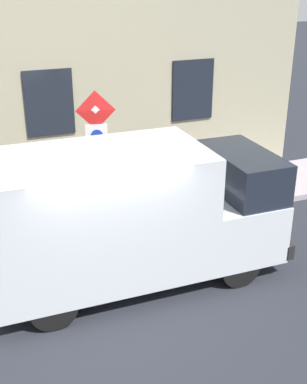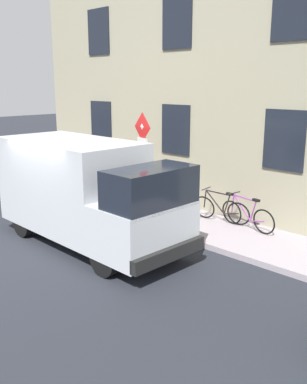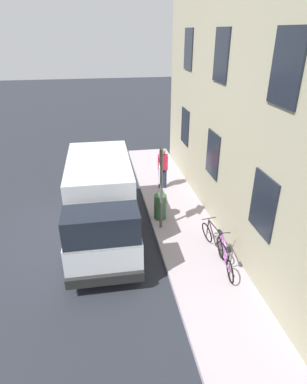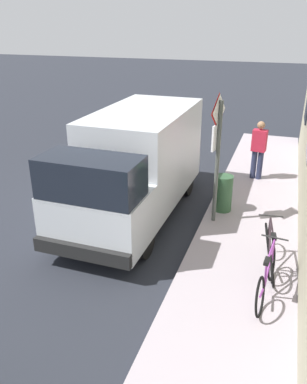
{
  "view_description": "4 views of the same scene",
  "coord_description": "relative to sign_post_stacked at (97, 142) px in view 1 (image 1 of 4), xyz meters",
  "views": [
    {
      "loc": [
        -7.14,
        1.99,
        5.26
      ],
      "look_at": [
        1.12,
        -1.3,
        1.33
      ],
      "focal_mm": 47.58,
      "sensor_mm": 36.0,
      "label": 1
    },
    {
      "loc": [
        -5.62,
        -8.71,
        3.83
      ],
      "look_at": [
        2.12,
        -1.12,
        1.09
      ],
      "focal_mm": 40.3,
      "sensor_mm": 36.0,
      "label": 2
    },
    {
      "loc": [
        0.44,
        -9.85,
        6.2
      ],
      "look_at": [
        2.11,
        -0.41,
        1.43
      ],
      "focal_mm": 30.48,
      "sensor_mm": 36.0,
      "label": 3
    },
    {
      "loc": [
        3.64,
        -8.76,
        4.48
      ],
      "look_at": [
        1.11,
        -1.32,
        1.01
      ],
      "focal_mm": 36.59,
      "sensor_mm": 36.0,
      "label": 4
    }
  ],
  "objects": [
    {
      "name": "ground_plane",
      "position": [
        -2.3,
        0.55,
        -2.05
      ],
      "size": [
        80.0,
        80.0,
        0.0
      ],
      "primitive_type": "plane",
      "color": "#24262E"
    },
    {
      "name": "sidewalk_slab",
      "position": [
        0.86,
        0.55,
        -1.98
      ],
      "size": [
        2.15,
        15.03,
        0.14
      ],
      "primitive_type": "cube",
      "color": "#A0959D",
      "rests_on": "ground_plane"
    },
    {
      "name": "bicycle_black",
      "position": [
        1.38,
        -1.6,
        -1.54
      ],
      "size": [
        0.49,
        1.72,
        0.89
      ],
      "rotation": [
        0.0,
        0.0,
        1.71
      ],
      "color": "black",
      "rests_on": "sidewalk_slab"
    },
    {
      "name": "delivery_van",
      "position": [
        -1.91,
        -0.0,
        -0.72
      ],
      "size": [
        2.07,
        5.35,
        2.5
      ],
      "rotation": [
        0.0,
        0.0,
        4.7
      ],
      "color": "silver",
      "rests_on": "ground_plane"
    },
    {
      "name": "building_facade",
      "position": [
        2.28,
        0.55,
        1.8
      ],
      "size": [
        0.75,
        13.03,
        7.7
      ],
      "color": "#9D977C",
      "rests_on": "ground_plane"
    },
    {
      "name": "sign_post_stacked",
      "position": [
        0.0,
        0.0,
        0.0
      ],
      "size": [
        0.19,
        0.55,
        2.84
      ],
      "color": "#474C47",
      "rests_on": "sidewalk_slab"
    },
    {
      "name": "litter_bin",
      "position": [
        0.14,
        0.61,
        -1.46
      ],
      "size": [
        0.44,
        0.44,
        0.9
      ],
      "primitive_type": "cylinder",
      "color": "#2D5133",
      "rests_on": "sidewalk_slab"
    },
    {
      "name": "bicycle_purple",
      "position": [
        1.39,
        -2.43,
        -1.54
      ],
      "size": [
        0.46,
        1.71,
        0.89
      ],
      "rotation": [
        0.0,
        0.0,
        1.46
      ],
      "color": "black",
      "rests_on": "sidewalk_slab"
    }
  ]
}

